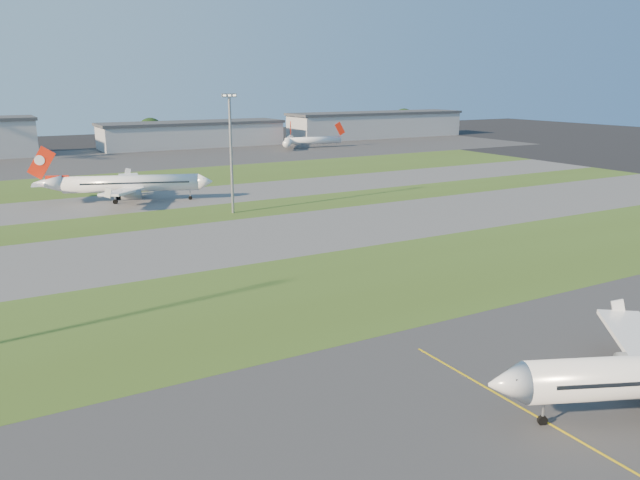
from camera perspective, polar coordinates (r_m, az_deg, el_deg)
grass_strip_a at (r=83.98m, az=-3.11°, el=-5.31°), size 300.00×34.00×0.01m
taxiway_a at (r=113.24m, az=-10.63°, el=-0.38°), size 300.00×32.00×0.01m
grass_strip_b at (r=136.54m, az=-14.10°, el=1.92°), size 300.00×18.00×0.01m
taxiway_b at (r=157.48m, az=-16.31°, el=3.38°), size 300.00×26.00×0.01m
grass_strip_c at (r=189.34m, az=-18.70°, el=4.94°), size 300.00×40.00×0.01m
apron_far at (r=248.04m, az=-21.48°, el=6.74°), size 400.00×80.00×0.01m
airliner_taxiing at (r=157.57m, az=-16.97°, el=4.92°), size 37.60×31.82×12.27m
mini_jet_near at (r=276.38m, az=-2.88°, el=9.04°), size 16.25×25.39×9.48m
mini_jet_far at (r=278.77m, az=-0.59°, el=9.11°), size 28.61×6.04×9.48m
light_mast_centre at (r=137.12m, az=-8.15°, el=8.53°), size 3.20×0.70×25.80m
hangar_east at (r=289.26m, az=-11.58°, el=9.48°), size 81.60×23.00×11.20m
hangar_far_east at (r=334.16m, az=5.17°, el=10.47°), size 96.90×23.00×13.20m
tree_mid_west at (r=286.19m, az=-26.84°, el=8.25°), size 9.90×9.90×10.80m
tree_mid_east at (r=298.33m, az=-15.22°, el=9.63°), size 11.55×11.55×12.60m
tree_east at (r=323.71m, az=-1.99°, el=10.32°), size 10.45×10.45×11.40m
tree_far_east at (r=364.64m, az=7.67°, el=10.84°), size 12.65×12.65×13.80m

